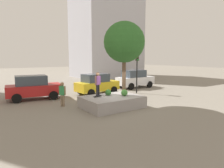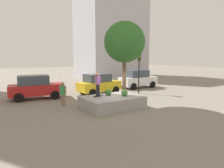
{
  "view_description": "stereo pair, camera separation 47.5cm",
  "coord_description": "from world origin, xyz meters",
  "px_view_note": "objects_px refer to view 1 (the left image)",
  "views": [
    {
      "loc": [
        -8.29,
        -11.81,
        3.61
      ],
      "look_at": [
        -0.22,
        -0.11,
        1.7
      ],
      "focal_mm": 32.48,
      "sensor_mm": 36.0,
      "label": 1
    },
    {
      "loc": [
        -7.9,
        -12.08,
        3.61
      ],
      "look_at": [
        -0.22,
        -0.11,
        1.7
      ],
      "focal_mm": 32.48,
      "sensor_mm": 36.0,
      "label": 2
    }
  ],
  "objects_px": {
    "skateboarder": "(98,82)",
    "sedan_parked": "(33,87)",
    "taxi_cab": "(97,84)",
    "planter_ledge": "(112,102)",
    "plaza_tree": "(124,42)",
    "bystander_watching": "(62,92)",
    "police_car": "(135,79)",
    "traffic_light_corner": "(137,65)",
    "skateboard": "(98,96)"
  },
  "relations": [
    {
      "from": "plaza_tree",
      "to": "bystander_watching",
      "type": "relative_size",
      "value": 2.99
    },
    {
      "from": "skateboarder",
      "to": "bystander_watching",
      "type": "height_order",
      "value": "skateboarder"
    },
    {
      "from": "skateboarder",
      "to": "sedan_parked",
      "type": "xyz_separation_m",
      "value": [
        -3.04,
        5.59,
        -0.79
      ]
    },
    {
      "from": "skateboarder",
      "to": "traffic_light_corner",
      "type": "distance_m",
      "value": 6.89
    },
    {
      "from": "taxi_cab",
      "to": "police_car",
      "type": "xyz_separation_m",
      "value": [
        5.73,
        0.97,
        0.06
      ]
    },
    {
      "from": "plaza_tree",
      "to": "bystander_watching",
      "type": "height_order",
      "value": "plaza_tree"
    },
    {
      "from": "police_car",
      "to": "traffic_light_corner",
      "type": "relative_size",
      "value": 1.11
    },
    {
      "from": "plaza_tree",
      "to": "sedan_parked",
      "type": "relative_size",
      "value": 1.15
    },
    {
      "from": "planter_ledge",
      "to": "skateboard",
      "type": "xyz_separation_m",
      "value": [
        -0.88,
        0.49,
        0.46
      ]
    },
    {
      "from": "skateboard",
      "to": "plaza_tree",
      "type": "bearing_deg",
      "value": -12.07
    },
    {
      "from": "skateboarder",
      "to": "police_car",
      "type": "xyz_separation_m",
      "value": [
        8.44,
        5.73,
        -0.78
      ]
    },
    {
      "from": "police_car",
      "to": "bystander_watching",
      "type": "bearing_deg",
      "value": -159.37
    },
    {
      "from": "planter_ledge",
      "to": "sedan_parked",
      "type": "height_order",
      "value": "sedan_parked"
    },
    {
      "from": "skateboard",
      "to": "skateboarder",
      "type": "xyz_separation_m",
      "value": [
        0.0,
        -0.0,
        0.98
      ]
    },
    {
      "from": "sedan_parked",
      "to": "bystander_watching",
      "type": "distance_m",
      "value": 3.92
    },
    {
      "from": "sedan_parked",
      "to": "traffic_light_corner",
      "type": "relative_size",
      "value": 1.14
    },
    {
      "from": "skateboarder",
      "to": "taxi_cab",
      "type": "distance_m",
      "value": 5.54
    },
    {
      "from": "skateboarder",
      "to": "traffic_light_corner",
      "type": "xyz_separation_m",
      "value": [
        6.19,
        2.86,
        0.97
      ]
    },
    {
      "from": "skateboarder",
      "to": "police_car",
      "type": "relative_size",
      "value": 0.37
    },
    {
      "from": "plaza_tree",
      "to": "taxi_cab",
      "type": "relative_size",
      "value": 1.21
    },
    {
      "from": "sedan_parked",
      "to": "bystander_watching",
      "type": "height_order",
      "value": "sedan_parked"
    },
    {
      "from": "taxi_cab",
      "to": "traffic_light_corner",
      "type": "xyz_separation_m",
      "value": [
        3.48,
        -1.9,
        1.8
      ]
    },
    {
      "from": "skateboard",
      "to": "skateboarder",
      "type": "relative_size",
      "value": 0.49
    },
    {
      "from": "skateboard",
      "to": "skateboarder",
      "type": "height_order",
      "value": "skateboarder"
    },
    {
      "from": "sedan_parked",
      "to": "traffic_light_corner",
      "type": "height_order",
      "value": "traffic_light_corner"
    },
    {
      "from": "sedan_parked",
      "to": "traffic_light_corner",
      "type": "xyz_separation_m",
      "value": [
        9.23,
        -2.73,
        1.76
      ]
    },
    {
      "from": "skateboard",
      "to": "traffic_light_corner",
      "type": "bearing_deg",
      "value": 24.81
    },
    {
      "from": "planter_ledge",
      "to": "skateboard",
      "type": "bearing_deg",
      "value": 150.84
    },
    {
      "from": "skateboarder",
      "to": "bystander_watching",
      "type": "bearing_deg",
      "value": 136.24
    },
    {
      "from": "traffic_light_corner",
      "to": "planter_ledge",
      "type": "bearing_deg",
      "value": -147.72
    },
    {
      "from": "planter_ledge",
      "to": "sedan_parked",
      "type": "bearing_deg",
      "value": 122.8
    },
    {
      "from": "plaza_tree",
      "to": "skateboard",
      "type": "xyz_separation_m",
      "value": [
        -2.0,
        0.43,
        -3.79
      ]
    },
    {
      "from": "skateboard",
      "to": "sedan_parked",
      "type": "height_order",
      "value": "sedan_parked"
    },
    {
      "from": "taxi_cab",
      "to": "traffic_light_corner",
      "type": "relative_size",
      "value": 1.08
    },
    {
      "from": "plaza_tree",
      "to": "traffic_light_corner",
      "type": "height_order",
      "value": "plaza_tree"
    },
    {
      "from": "planter_ledge",
      "to": "skateboarder",
      "type": "xyz_separation_m",
      "value": [
        -0.88,
        0.49,
        1.44
      ]
    },
    {
      "from": "police_car",
      "to": "bystander_watching",
      "type": "relative_size",
      "value": 2.52
    },
    {
      "from": "sedan_parked",
      "to": "taxi_cab",
      "type": "xyz_separation_m",
      "value": [
        5.74,
        -0.83,
        -0.04
      ]
    },
    {
      "from": "sedan_parked",
      "to": "taxi_cab",
      "type": "height_order",
      "value": "sedan_parked"
    },
    {
      "from": "police_car",
      "to": "traffic_light_corner",
      "type": "bearing_deg",
      "value": -128.05
    },
    {
      "from": "plaza_tree",
      "to": "traffic_light_corner",
      "type": "relative_size",
      "value": 1.31
    },
    {
      "from": "sedan_parked",
      "to": "police_car",
      "type": "distance_m",
      "value": 11.48
    },
    {
      "from": "planter_ledge",
      "to": "traffic_light_corner",
      "type": "xyz_separation_m",
      "value": [
        5.31,
        3.35,
        2.4
      ]
    },
    {
      "from": "traffic_light_corner",
      "to": "sedan_parked",
      "type": "bearing_deg",
      "value": 163.51
    },
    {
      "from": "skateboarder",
      "to": "sedan_parked",
      "type": "bearing_deg",
      "value": 118.52
    },
    {
      "from": "plaza_tree",
      "to": "skateboard",
      "type": "bearing_deg",
      "value": 167.93
    },
    {
      "from": "taxi_cab",
      "to": "plaza_tree",
      "type": "bearing_deg",
      "value": -97.75
    },
    {
      "from": "traffic_light_corner",
      "to": "bystander_watching",
      "type": "relative_size",
      "value": 2.28
    },
    {
      "from": "taxi_cab",
      "to": "planter_ledge",
      "type": "bearing_deg",
      "value": -109.14
    },
    {
      "from": "skateboarder",
      "to": "taxi_cab",
      "type": "bearing_deg",
      "value": 60.4
    }
  ]
}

